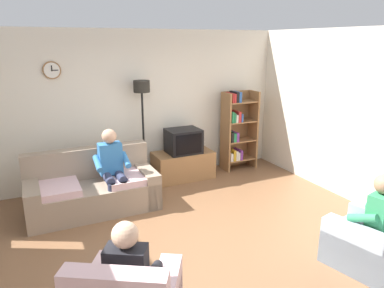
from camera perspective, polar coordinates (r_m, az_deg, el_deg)
ground_plane at (r=4.75m, az=1.37°, el=-15.75°), size 12.00×12.00×0.00m
back_wall_assembly at (r=6.62m, az=-8.98°, el=5.82°), size 6.20×0.17×2.70m
right_wall at (r=6.02m, az=26.66°, el=3.29°), size 0.12×5.80×2.70m
couch at (r=5.73m, az=-15.44°, el=-7.04°), size 1.90×0.88×0.90m
tv_stand at (r=6.78m, az=-1.41°, el=-3.34°), size 1.10×0.56×0.51m
tv at (r=6.61m, az=-1.36°, el=0.48°), size 0.60×0.49×0.44m
bookshelf at (r=7.23m, az=7.06°, el=2.28°), size 0.68×0.36×1.57m
floor_lamp at (r=6.32m, az=-7.86°, el=6.30°), size 0.28×0.28×1.85m
armchair_near_bookshelf at (r=4.71m, az=27.02°, el=-13.82°), size 0.98×1.04×0.90m
person_on_couch at (r=5.54m, az=-12.46°, el=-3.34°), size 0.51×0.54×1.24m
person_in_left_armchair at (r=3.29m, az=-9.74°, el=-19.32°), size 0.61×0.63×1.12m
person_in_right_armchair at (r=4.60m, az=26.50°, el=-10.06°), size 0.57×0.59×1.12m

